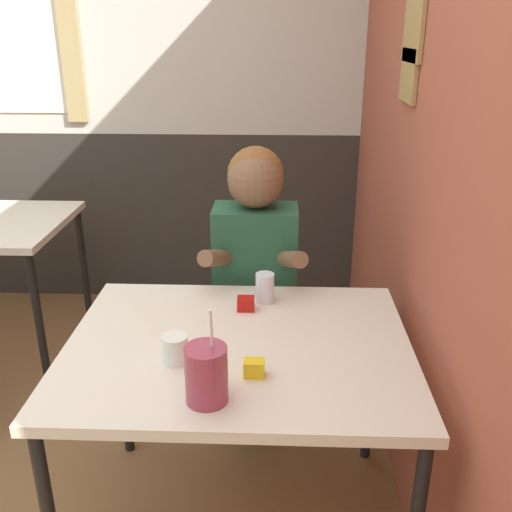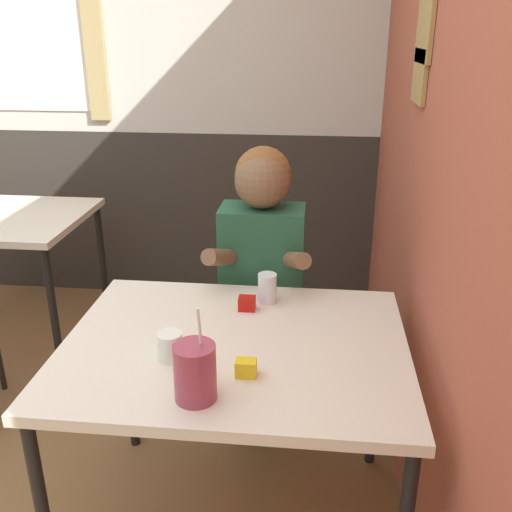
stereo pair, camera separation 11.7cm
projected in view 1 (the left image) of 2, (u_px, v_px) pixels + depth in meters
The scene contains 9 objects.
brick_wall_right at pixel (407, 122), 2.33m from camera, with size 0.08×4.22×2.70m.
back_wall at pixel (123, 90), 3.44m from camera, with size 5.84×0.09×2.70m.
main_table at pixel (238, 360), 1.84m from camera, with size 1.10×0.87×0.77m.
person_seated at pixel (255, 288), 2.39m from camera, with size 0.42×0.42×1.28m.
cocktail_pitcher at pixel (207, 373), 1.51m from camera, with size 0.12×0.12×0.28m.
glass_near_pitcher at pixel (265, 288), 2.07m from camera, with size 0.07×0.07×0.11m.
glass_center at pixel (175, 349), 1.70m from camera, with size 0.08×0.08×0.09m.
condiment_ketchup at pixel (246, 304), 2.02m from camera, with size 0.06×0.04×0.05m.
condiment_mustard at pixel (254, 368), 1.64m from camera, with size 0.06×0.04×0.05m.
Camera 1 is at (0.93, -1.28, 1.71)m, focal length 40.00 mm.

